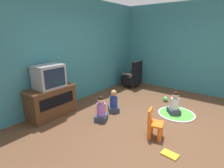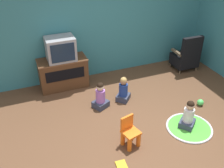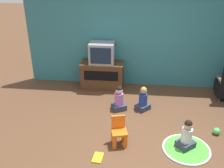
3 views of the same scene
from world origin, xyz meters
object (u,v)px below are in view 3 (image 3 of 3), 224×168
Objects in this scene: child_watching_right at (187,136)px; tv_cabinet at (102,75)px; child_watching_center at (143,100)px; toy_ball at (217,131)px; yellow_kid_chair at (119,133)px; child_watching_left at (119,100)px; book at (98,158)px; television at (102,53)px.

tv_cabinet is at bearing 89.91° from child_watching_right.
child_watching_center is 1.43m from child_watching_right.
child_watching_right reaches higher than toy_ball.
child_watching_left is at bearing 80.59° from yellow_kid_chair.
child_watching_left is at bearing -2.48° from book.
television is 1.10× the size of child_watching_center.
tv_cabinet is 1.78× the size of television.
child_watching_center is 0.98× the size of child_watching_right.
tv_cabinet is 3.03m from toy_ball.
child_watching_center is 1.84m from book.
child_watching_left is (0.51, -1.05, -0.69)m from television.
child_watching_right is 1.59m from book.
book is at bearing 157.65° from child_watching_right.
child_watching_right is (1.28, -1.16, -0.00)m from child_watching_left.
television reaches higher than toy_ball.
child_watching_left is (-0.10, 1.19, 0.02)m from yellow_kid_chair.
toy_ball is at bearing -46.30° from child_watching_left.
tv_cabinet is at bearing 89.85° from child_watching_left.
toy_ball is 0.50× the size of book.
television reaches higher than child_watching_right.
tv_cabinet is 1.95× the size of child_watching_center.
television is at bearing 91.09° from yellow_kid_chair.
television is 4.47× the size of toy_ball.
television is 2.93m from child_watching_right.
tv_cabinet reaches higher than child_watching_left.
television is 1.36m from child_watching_left.
child_watching_right is at bearing -68.03° from book.
child_watching_left is 0.53m from child_watching_center.
book is (-0.22, -1.61, -0.23)m from child_watching_left.
television is at bearing 90.11° from child_watching_left.
yellow_kid_chair is 0.99× the size of child_watching_center.
child_watching_right is (1.79, -2.21, -0.70)m from television.
tv_cabinet is 1.18m from child_watching_left.
child_watching_left is (0.51, -1.06, -0.11)m from tv_cabinet.
tv_cabinet reaches higher than child_watching_center.
child_watching_center is (0.43, 1.25, 0.01)m from yellow_kid_chair.
tv_cabinet reaches higher than toy_ball.
child_watching_center is at bearing -44.07° from tv_cabinet.
child_watching_right reaches higher than yellow_kid_chair.
toy_ball is (1.83, 0.48, -0.16)m from yellow_kid_chair.
child_watching_right is at bearing -50.98° from television.
child_watching_left is at bearing -64.21° from tv_cabinet.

